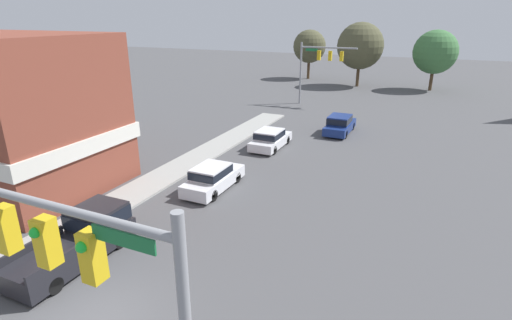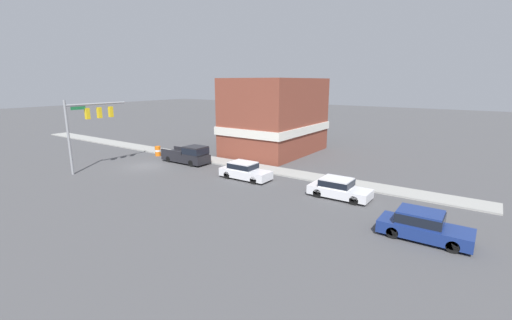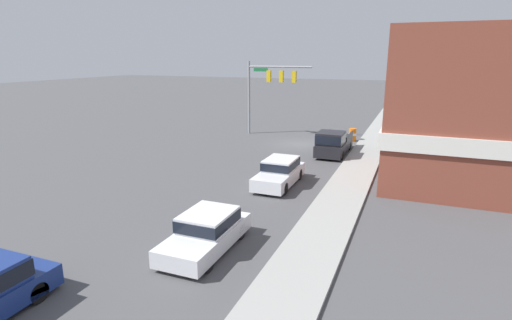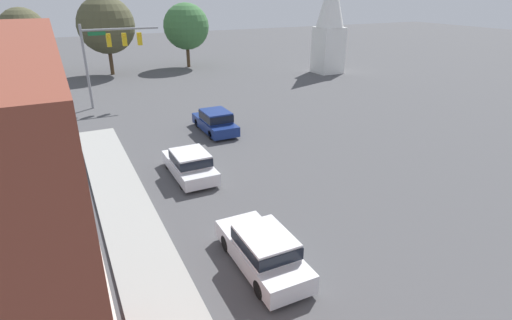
# 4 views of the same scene
# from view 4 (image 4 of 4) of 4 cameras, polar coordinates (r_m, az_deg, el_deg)

# --- Properties ---
(far_signal_assembly) EXTENTS (6.38, 0.49, 6.94)m
(far_signal_assembly) POSITION_cam_4_polar(r_m,az_deg,el_deg) (36.93, -20.07, 14.97)
(far_signal_assembly) COLOR gray
(far_signal_assembly) RESTS_ON ground
(car_lead) EXTENTS (1.82, 4.68, 1.53)m
(car_lead) POSITION_cam_4_polar(r_m,az_deg,el_deg) (14.81, 1.05, -12.64)
(car_lead) COLOR black
(car_lead) RESTS_ON ground
(car_oncoming) EXTENTS (1.89, 4.74, 1.60)m
(car_oncoming) POSITION_cam_4_polar(r_m,az_deg,el_deg) (28.81, -5.84, 5.59)
(car_oncoming) COLOR black
(car_oncoming) RESTS_ON ground
(car_second_ahead) EXTENTS (1.91, 4.52, 1.47)m
(car_second_ahead) POSITION_cam_4_polar(r_m,az_deg,el_deg) (21.97, -9.42, -0.48)
(car_second_ahead) COLOR black
(car_second_ahead) RESTS_ON ground
(church_steeple) EXTENTS (3.29, 3.29, 11.98)m
(church_steeple) POSITION_cam_4_polar(r_m,az_deg,el_deg) (50.70, 10.55, 19.17)
(church_steeple) COLOR white
(church_steeple) RESTS_ON ground
(backdrop_tree_left_far) EXTENTS (5.17, 5.17, 7.70)m
(backdrop_tree_left_far) POSITION_cam_4_polar(r_m,az_deg,el_deg) (55.82, -30.36, 15.66)
(backdrop_tree_left_far) COLOR #4C3823
(backdrop_tree_left_far) RESTS_ON ground
(backdrop_tree_left_mid) EXTENTS (6.51, 6.51, 8.96)m
(backdrop_tree_left_mid) POSITION_cam_4_polar(r_m,az_deg,el_deg) (51.85, -20.63, 17.59)
(backdrop_tree_left_mid) COLOR #4C3823
(backdrop_tree_left_mid) RESTS_ON ground
(backdrop_tree_center) EXTENTS (5.80, 5.80, 8.04)m
(backdrop_tree_center) POSITION_cam_4_polar(r_m,az_deg,el_deg) (54.73, -9.94, 18.28)
(backdrop_tree_center) COLOR #4C3823
(backdrop_tree_center) RESTS_ON ground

